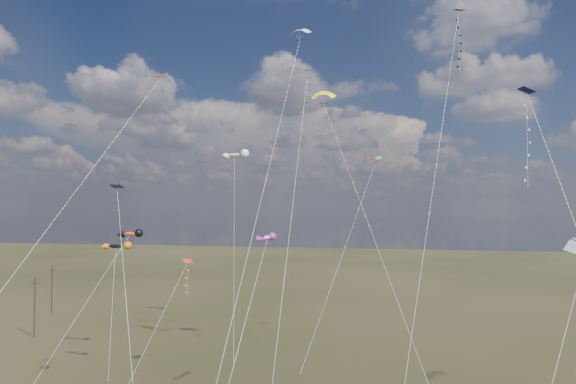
% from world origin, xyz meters
% --- Properties ---
extents(utility_pole_near, '(1.40, 0.20, 8.00)m').
position_xyz_m(utility_pole_near, '(-38.00, 30.00, 4.09)').
color(utility_pole_near, black).
rests_on(utility_pole_near, ground).
extents(utility_pole_far, '(1.40, 0.20, 8.00)m').
position_xyz_m(utility_pole_far, '(-46.00, 44.00, 4.09)').
color(utility_pole_far, black).
rests_on(utility_pole_far, ground).
extents(diamond_black_high, '(7.31, 22.38, 37.08)m').
position_xyz_m(diamond_black_high, '(16.06, 19.88, 31.88)').
color(diamond_black_high, black).
rests_on(diamond_black_high, ground).
extents(diamond_navy_tall, '(2.81, 29.15, 33.41)m').
position_xyz_m(diamond_navy_tall, '(0.69, 23.79, 28.45)').
color(diamond_navy_tall, '#0B134F').
rests_on(diamond_navy_tall, ground).
extents(diamond_black_mid, '(9.07, 11.40, 19.46)m').
position_xyz_m(diamond_black_mid, '(-11.06, 6.30, 14.80)').
color(diamond_black_mid, black).
rests_on(diamond_black_mid, ground).
extents(diamond_red_low, '(3.57, 9.03, 12.21)m').
position_xyz_m(diamond_red_low, '(-10.77, 18.01, 9.83)').
color(diamond_red_low, red).
rests_on(diamond_red_low, ground).
extents(diamond_navy_right, '(3.06, 18.51, 24.59)m').
position_xyz_m(diamond_navy_right, '(18.37, 0.99, 20.52)').
color(diamond_navy_right, '#08074A').
rests_on(diamond_navy_right, ground).
extents(diamond_orange_center, '(8.72, 21.15, 28.36)m').
position_xyz_m(diamond_orange_center, '(-10.57, 0.31, 19.19)').
color(diamond_orange_center, red).
rests_on(diamond_orange_center, ground).
extents(parafoil_yellow, '(12.91, 14.58, 30.59)m').
position_xyz_m(parafoil_yellow, '(2.72, 23.62, 29.78)').
color(parafoil_yellow, '#FAF60D').
rests_on(parafoil_yellow, ground).
extents(parafoil_blue_white, '(2.55, 28.58, 36.47)m').
position_xyz_m(parafoil_blue_white, '(0.68, 20.33, 35.60)').
color(parafoil_blue_white, '#1A5DAA').
rests_on(parafoil_blue_white, ground).
extents(parafoil_tricolor, '(8.39, 12.40, 24.31)m').
position_xyz_m(parafoil_tricolor, '(7.61, 33.16, 23.61)').
color(parafoil_tricolor, yellow).
rests_on(parafoil_tricolor, ground).
extents(novelty_black_orange, '(6.18, 8.97, 13.49)m').
position_xyz_m(novelty_black_orange, '(-22.19, 23.87, 12.93)').
color(novelty_black_orange, black).
rests_on(novelty_black_orange, ground).
extents(novelty_orange_black, '(6.74, 9.65, 15.29)m').
position_xyz_m(novelty_orange_black, '(-16.38, 16.69, 14.74)').
color(novelty_orange_black, '#EA3E05').
rests_on(novelty_orange_black, ground).
extents(novelty_white_purple, '(1.43, 13.99, 15.25)m').
position_xyz_m(novelty_white_purple, '(-0.45, 11.65, 14.78)').
color(novelty_white_purple, white).
rests_on(novelty_white_purple, ground).
extents(novelty_redwhite_stripe, '(7.68, 18.20, 25.97)m').
position_xyz_m(novelty_redwhite_stripe, '(-12.83, 39.77, 25.19)').
color(novelty_redwhite_stripe, red).
rests_on(novelty_redwhite_stripe, ground).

